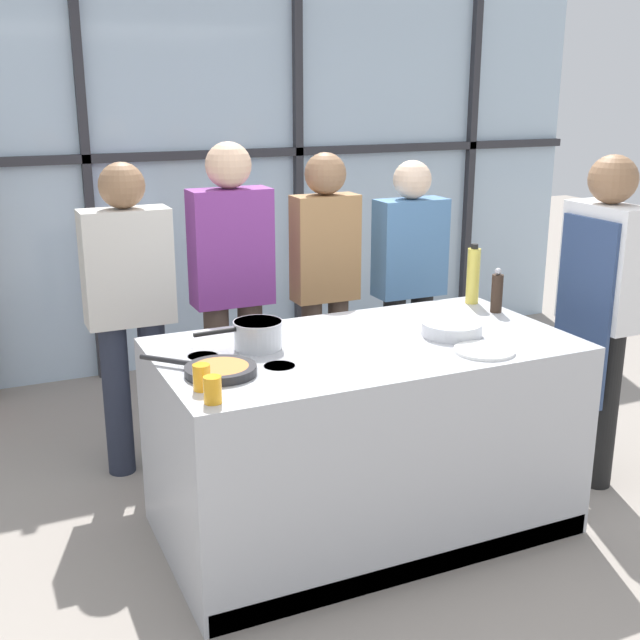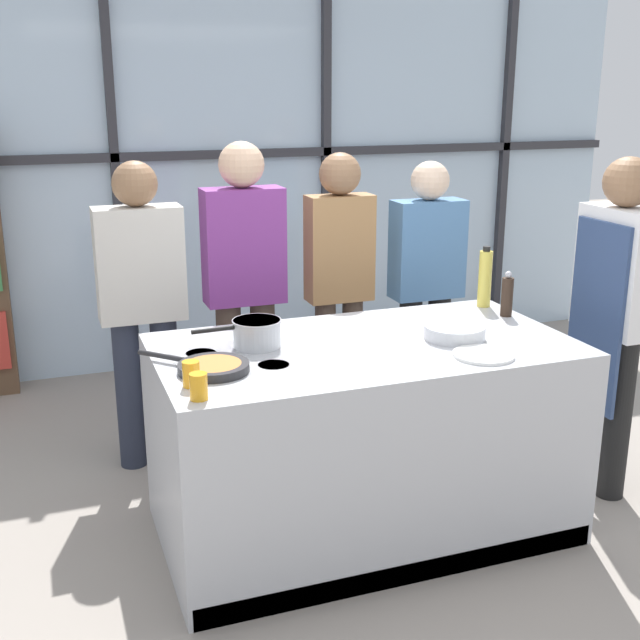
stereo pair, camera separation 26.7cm
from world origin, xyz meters
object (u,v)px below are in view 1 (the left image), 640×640
object	(u,v)px
chef	(599,302)
frying_pan	(219,369)
mixing_bowl	(452,328)
oil_bottle	(473,275)
spectator_far_right	(409,277)
juice_glass_near	(213,390)
spectator_center_right	(325,276)
white_plate	(484,351)
spectator_center_left	(232,281)
saucepan	(257,334)
spectator_far_left	(130,303)
juice_glass_far	(202,377)
pepper_grinder	(497,292)

from	to	relation	value
chef	frying_pan	size ratio (longest dim) A/B	4.03
mixing_bowl	oil_bottle	bearing A→B (deg)	46.60
spectator_far_right	juice_glass_near	bearing A→B (deg)	40.72
spectator_center_right	chef	bearing A→B (deg)	133.44
oil_bottle	white_plate	bearing A→B (deg)	-120.88
white_plate	juice_glass_near	world-z (taller)	juice_glass_near
spectator_center_right	juice_glass_near	distance (m)	1.80
spectator_center_left	spectator_center_right	xyz separation A→B (m)	(0.55, 0.00, -0.02)
juice_glass_near	saucepan	bearing A→B (deg)	55.22
spectator_far_left	frying_pan	bearing A→B (deg)	95.83
frying_pan	white_plate	distance (m)	1.14
spectator_center_left	spectator_far_right	size ratio (longest dim) A/B	1.08
juice_glass_near	oil_bottle	bearing A→B (deg)	24.99
spectator_far_right	oil_bottle	size ratio (longest dim) A/B	5.07
white_plate	juice_glass_far	bearing A→B (deg)	176.71
mixing_bowl	juice_glass_near	distance (m)	1.28
chef	spectator_center_right	distance (m)	1.48
saucepan	mixing_bowl	world-z (taller)	saucepan
spectator_center_right	spectator_far_right	world-z (taller)	spectator_center_right
mixing_bowl	saucepan	bearing A→B (deg)	167.71
spectator_far_left	spectator_center_right	bearing A→B (deg)	-180.00
chef	mixing_bowl	size ratio (longest dim) A/B	6.13
spectator_far_right	spectator_far_left	bearing A→B (deg)	0.00
spectator_far_right	saucepan	world-z (taller)	spectator_far_right
spectator_center_left	frying_pan	xyz separation A→B (m)	(-0.44, -1.15, -0.06)
juice_glass_near	spectator_center_right	bearing A→B (deg)	52.30
chef	spectator_center_left	size ratio (longest dim) A/B	0.98
spectator_center_left	frying_pan	bearing A→B (deg)	69.12
spectator_center_left	white_plate	size ratio (longest dim) A/B	6.65
frying_pan	saucepan	world-z (taller)	saucepan
mixing_bowl	pepper_grinder	distance (m)	0.49
frying_pan	pepper_grinder	bearing A→B (deg)	10.73
spectator_far_left	juice_glass_near	size ratio (longest dim) A/B	16.46
mixing_bowl	juice_glass_far	distance (m)	1.25
spectator_far_left	spectator_center_left	bearing A→B (deg)	-180.00
spectator_center_right	frying_pan	xyz separation A→B (m)	(-0.99, -1.15, -0.04)
saucepan	pepper_grinder	distance (m)	1.30
frying_pan	mixing_bowl	world-z (taller)	mixing_bowl
spectator_center_right	spectator_far_right	xyz separation A→B (m)	(0.55, 0.00, -0.06)
white_plate	chef	bearing A→B (deg)	17.30
spectator_far_right	juice_glass_near	world-z (taller)	spectator_far_right
spectator_far_left	saucepan	size ratio (longest dim) A/B	4.15
spectator_far_left	spectator_far_right	size ratio (longest dim) A/B	1.03
white_plate	mixing_bowl	size ratio (longest dim) A/B	0.94
white_plate	juice_glass_near	xyz separation A→B (m)	(-1.23, -0.07, 0.04)
frying_pan	oil_bottle	world-z (taller)	oil_bottle
spectator_center_right	frying_pan	size ratio (longest dim) A/B	3.95
pepper_grinder	spectator_far_left	bearing A→B (deg)	152.88
frying_pan	pepper_grinder	distance (m)	1.58
mixing_bowl	juice_glass_near	xyz separation A→B (m)	(-1.24, -0.33, 0.02)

